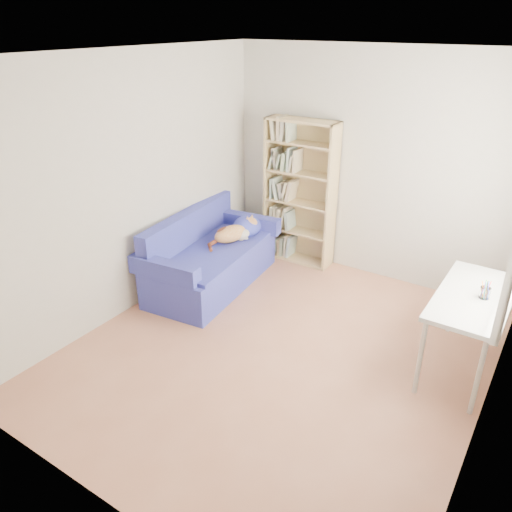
{
  "coord_description": "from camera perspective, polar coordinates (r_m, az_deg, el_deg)",
  "views": [
    {
      "loc": [
        1.92,
        -3.33,
        2.84
      ],
      "look_at": [
        -0.35,
        0.14,
        0.85
      ],
      "focal_mm": 35.0,
      "sensor_mm": 36.0,
      "label": 1
    }
  ],
  "objects": [
    {
      "name": "ground",
      "position": [
        4.78,
        2.65,
        -10.84
      ],
      "size": [
        4.0,
        4.0,
        0.0
      ],
      "primitive_type": "plane",
      "color": "#A4644A",
      "rests_on": "ground"
    },
    {
      "name": "room_shell",
      "position": [
        4.01,
        4.61,
        8.11
      ],
      "size": [
        3.54,
        4.04,
        2.62
      ],
      "color": "silver",
      "rests_on": "ground"
    },
    {
      "name": "sofa",
      "position": [
        5.79,
        -5.13,
        -0.17
      ],
      "size": [
        0.99,
        1.79,
        0.84
      ],
      "rotation": [
        0.0,
        0.0,
        0.11
      ],
      "color": "navy",
      "rests_on": "ground"
    },
    {
      "name": "bookshelf",
      "position": [
        6.19,
        5.02,
        6.56
      ],
      "size": [
        0.89,
        0.28,
        1.78
      ],
      "color": "tan",
      "rests_on": "ground"
    },
    {
      "name": "desk",
      "position": [
        4.58,
        23.38,
        -4.89
      ],
      "size": [
        0.54,
        1.19,
        0.75
      ],
      "color": "silver",
      "rests_on": "ground"
    },
    {
      "name": "pen_cup",
      "position": [
        4.5,
        24.71,
        -3.72
      ],
      "size": [
        0.09,
        0.09,
        0.16
      ],
      "color": "white",
      "rests_on": "desk"
    }
  ]
}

